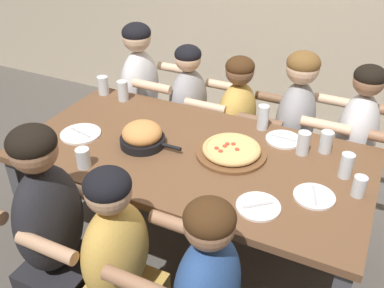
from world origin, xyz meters
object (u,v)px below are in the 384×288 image
(drinking_glass_c, at_px, (123,92))
(drinking_glass_d, at_px, (303,144))
(diner_near_midleft, at_px, (55,245))
(diner_near_center, at_px, (119,279))
(diner_far_left, at_px, (142,107))
(pizza_board_main, at_px, (231,151))
(empty_plate_d, at_px, (283,139))
(skillet_bowl, at_px, (142,136))
(drinking_glass_f, at_px, (326,143))
(drinking_glass_h, at_px, (263,119))
(drinking_glass_e, at_px, (346,167))
(drinking_glass_a, at_px, (103,86))
(empty_plate_b, at_px, (314,196))
(empty_plate_c, at_px, (81,134))
(diner_far_midleft, at_px, (189,125))
(diner_far_center, at_px, (237,137))
(drinking_glass_b, at_px, (359,186))
(empty_plate_a, at_px, (258,206))
(diner_far_midright, at_px, (292,143))
(drinking_glass_g, at_px, (83,159))
(diner_far_right, at_px, (351,160))

(drinking_glass_c, relative_size, drinking_glass_d, 1.03)
(drinking_glass_c, height_order, diner_near_midleft, diner_near_midleft)
(drinking_glass_c, distance_m, diner_near_center, 1.29)
(drinking_glass_d, height_order, diner_far_left, diner_far_left)
(pizza_board_main, relative_size, diner_near_midleft, 0.31)
(empty_plate_d, bearing_deg, skillet_bowl, -151.01)
(drinking_glass_f, relative_size, drinking_glass_h, 0.82)
(empty_plate_d, bearing_deg, drinking_glass_e, -28.77)
(drinking_glass_a, bearing_deg, drinking_glass_c, -7.15)
(pizza_board_main, xyz_separation_m, empty_plate_b, (0.47, -0.16, -0.02))
(empty_plate_c, relative_size, drinking_glass_f, 1.91)
(drinking_glass_c, xyz_separation_m, drinking_glass_f, (1.31, -0.05, -0.01))
(empty_plate_d, bearing_deg, drinking_glass_a, 177.28)
(diner_far_midleft, xyz_separation_m, diner_far_center, (0.37, -0.00, -0.01))
(drinking_glass_c, bearing_deg, empty_plate_d, -2.02)
(drinking_glass_a, distance_m, drinking_glass_b, 1.73)
(skillet_bowl, distance_m, empty_plate_a, 0.77)
(diner_far_left, relative_size, diner_near_midleft, 0.99)
(empty_plate_d, bearing_deg, diner_near_midleft, -127.46)
(skillet_bowl, xyz_separation_m, diner_far_midright, (0.67, 0.75, -0.29))
(empty_plate_c, relative_size, diner_far_left, 0.19)
(empty_plate_b, relative_size, drinking_glass_g, 1.85)
(diner_near_midleft, bearing_deg, diner_far_right, -39.30)
(diner_far_midleft, bearing_deg, skillet_bowl, 6.74)
(empty_plate_d, bearing_deg, pizza_board_main, -128.68)
(drinking_glass_c, distance_m, drinking_glass_h, 0.93)
(drinking_glass_d, height_order, drinking_glass_e, same)
(empty_plate_c, distance_m, diner_far_midleft, 0.91)
(drinking_glass_f, xyz_separation_m, diner_near_center, (-0.66, -1.01, -0.32))
(drinking_glass_f, height_order, diner_far_center, diner_far_center)
(drinking_glass_a, relative_size, drinking_glass_d, 0.96)
(empty_plate_d, xyz_separation_m, diner_near_midleft, (-0.78, -1.02, -0.22))
(diner_far_midleft, bearing_deg, diner_far_center, 90.00)
(empty_plate_b, relative_size, empty_plate_d, 0.97)
(drinking_glass_g, bearing_deg, empty_plate_b, 13.18)
(empty_plate_c, distance_m, drinking_glass_a, 0.54)
(empty_plate_c, bearing_deg, drinking_glass_e, 9.78)
(diner_near_midleft, xyz_separation_m, diner_far_right, (1.14, 1.40, -0.04))
(diner_far_right, bearing_deg, diner_far_left, -90.00)
(empty_plate_d, bearing_deg, drinking_glass_f, -3.54)
(empty_plate_a, relative_size, diner_far_right, 0.18)
(skillet_bowl, xyz_separation_m, diner_near_midleft, (-0.10, -0.65, -0.27))
(empty_plate_a, height_order, diner_far_center, diner_far_center)
(diner_far_midright, bearing_deg, drinking_glass_f, 32.11)
(drinking_glass_e, relative_size, diner_far_midright, 0.11)
(drinking_glass_f, bearing_deg, diner_far_right, 71.33)
(skillet_bowl, relative_size, empty_plate_b, 1.88)
(drinking_glass_g, distance_m, drinking_glass_h, 1.03)
(empty_plate_c, bearing_deg, skillet_bowl, 9.60)
(diner_far_left, distance_m, diner_near_center, 1.57)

